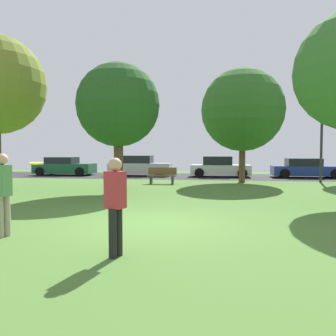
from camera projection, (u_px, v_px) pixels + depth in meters
name	position (u px, v px, depth m)	size (l,w,h in m)	color
ground_plane	(154.00, 223.00, 8.41)	(44.00, 44.00, 0.00)	#47702D
road_strip	(196.00, 176.00, 24.22)	(44.00, 6.40, 0.01)	#28282B
birch_tree_lone	(243.00, 110.00, 19.37)	(4.75, 4.75, 6.55)	brown
oak_tree_right	(118.00, 105.00, 14.67)	(3.63, 3.63, 5.62)	brown
person_thrower	(3.00, 191.00, 7.04)	(0.37, 0.31, 1.74)	gray
person_catcher	(115.00, 202.00, 5.69)	(0.37, 0.31, 1.68)	black
frisbee_disc	(36.00, 163.00, 6.54)	(0.36, 0.36, 0.05)	yellow
parked_car_green	(64.00, 167.00, 25.50)	(4.41, 2.03, 1.36)	#195633
parked_car_silver	(140.00, 167.00, 24.74)	(4.49, 1.94, 1.49)	#B7B7BC
parked_car_white	(220.00, 168.00, 23.82)	(4.13, 2.09, 1.44)	white
parked_car_blue	(306.00, 169.00, 23.06)	(4.57, 2.02, 1.31)	#233893
park_bench	(162.00, 175.00, 18.64)	(1.60, 0.45, 0.90)	brown
street_lamp_post	(321.00, 143.00, 19.27)	(0.14, 0.14, 4.50)	#2D2D33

